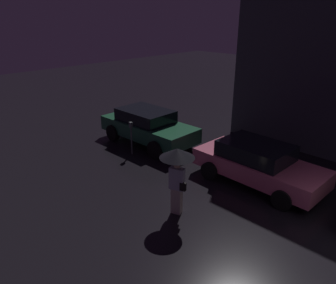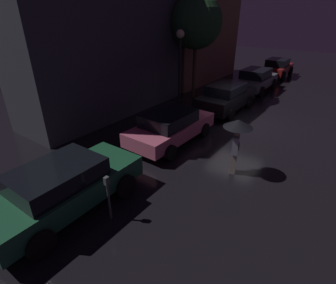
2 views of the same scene
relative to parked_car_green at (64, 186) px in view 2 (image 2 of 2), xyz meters
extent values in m
plane|color=black|center=(8.83, -1.39, -0.77)|extent=(60.00, 60.00, 0.00)
cube|color=#3D3D47|center=(6.40, 5.11, 3.22)|extent=(9.40, 3.00, 7.97)
cube|color=#8C664C|center=(15.52, 5.11, 2.58)|extent=(8.17, 3.00, 6.69)
cube|color=#1E5638|center=(0.04, 0.00, -0.12)|extent=(4.30, 1.80, 0.60)
cube|color=black|center=(-0.13, 0.00, 0.42)|extent=(2.25, 1.57, 0.49)
cylinder|color=black|center=(1.37, 0.87, -0.42)|extent=(0.69, 0.22, 0.69)
cylinder|color=black|center=(1.37, -0.87, -0.42)|extent=(0.69, 0.22, 0.69)
cylinder|color=black|center=(-1.28, 0.87, -0.42)|extent=(0.69, 0.22, 0.69)
cylinder|color=black|center=(-1.28, -0.87, -0.42)|extent=(0.69, 0.22, 0.69)
cube|color=#DB6684|center=(5.13, 0.14, -0.19)|extent=(4.16, 1.83, 0.55)
cube|color=black|center=(4.96, 0.14, 0.34)|extent=(2.18, 1.58, 0.49)
cylinder|color=black|center=(6.40, 1.00, -0.46)|extent=(0.60, 0.22, 0.60)
cylinder|color=black|center=(6.40, -0.73, -0.46)|extent=(0.60, 0.22, 0.60)
cylinder|color=black|center=(3.85, 1.00, -0.46)|extent=(0.60, 0.22, 0.60)
cylinder|color=black|center=(3.85, -0.73, -0.46)|extent=(0.60, 0.22, 0.60)
cube|color=black|center=(9.94, -0.10, -0.08)|extent=(4.11, 1.77, 0.70)
cube|color=black|center=(9.78, -0.10, 0.52)|extent=(2.15, 1.53, 0.50)
cylinder|color=black|center=(11.20, 0.75, -0.43)|extent=(0.67, 0.22, 0.67)
cylinder|color=black|center=(11.20, -0.94, -0.43)|extent=(0.67, 0.22, 0.67)
cylinder|color=black|center=(8.68, 0.75, -0.43)|extent=(0.67, 0.22, 0.67)
cylinder|color=black|center=(8.68, -0.94, -0.43)|extent=(0.67, 0.22, 0.67)
cube|color=slate|center=(14.99, 0.06, -0.13)|extent=(4.17, 1.77, 0.60)
cube|color=black|center=(14.82, 0.06, 0.45)|extent=(2.17, 1.55, 0.55)
cylinder|color=black|center=(16.28, 0.93, -0.43)|extent=(0.68, 0.22, 0.68)
cylinder|color=black|center=(16.28, -0.81, -0.43)|extent=(0.68, 0.22, 0.68)
cylinder|color=black|center=(13.70, 0.93, -0.43)|extent=(0.68, 0.22, 0.68)
cylinder|color=black|center=(13.70, -0.81, -0.43)|extent=(0.68, 0.22, 0.68)
cube|color=maroon|center=(20.33, 0.13, -0.13)|extent=(3.95, 1.73, 0.55)
cube|color=black|center=(20.17, 0.13, 0.42)|extent=(2.06, 1.51, 0.54)
cylinder|color=black|center=(21.55, 0.97, -0.41)|extent=(0.72, 0.22, 0.72)
cylinder|color=black|center=(21.55, -0.72, -0.41)|extent=(0.72, 0.22, 0.72)
cylinder|color=black|center=(19.11, 0.97, -0.41)|extent=(0.72, 0.22, 0.72)
cylinder|color=black|center=(19.11, -0.72, -0.41)|extent=(0.72, 0.22, 0.72)
cube|color=beige|center=(4.42, -2.93, -0.39)|extent=(0.32, 0.27, 0.75)
cube|color=#B2B7C6|center=(4.42, -2.93, 0.29)|extent=(0.44, 0.31, 0.62)
sphere|color=tan|center=(4.42, -2.93, 0.70)|extent=(0.20, 0.20, 0.20)
cylinder|color=black|center=(4.42, -2.93, 0.54)|extent=(0.02, 0.02, 0.74)
cone|color=black|center=(4.42, -2.93, 1.03)|extent=(0.93, 0.93, 0.26)
cube|color=black|center=(4.64, -2.93, 0.14)|extent=(0.18, 0.15, 0.22)
cylinder|color=#4C5154|center=(0.43, -1.24, -0.22)|extent=(0.06, 0.06, 1.09)
cube|color=#4C5154|center=(0.43, -1.24, 0.43)|extent=(0.12, 0.10, 0.22)
cylinder|color=black|center=(9.12, 2.43, 1.07)|extent=(0.14, 0.14, 3.68)
sphere|color=#F9EAB7|center=(9.12, 2.43, 3.13)|extent=(0.43, 0.43, 0.43)
cylinder|color=#473323|center=(11.13, 2.70, 0.80)|extent=(0.20, 0.20, 3.12)
sphere|color=#234C28|center=(11.13, 2.70, 3.62)|extent=(2.98, 2.98, 2.98)
camera|label=1|loc=(9.68, -8.57, 4.42)|focal=35.00mm
camera|label=2|loc=(-2.98, -5.59, 4.17)|focal=28.00mm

